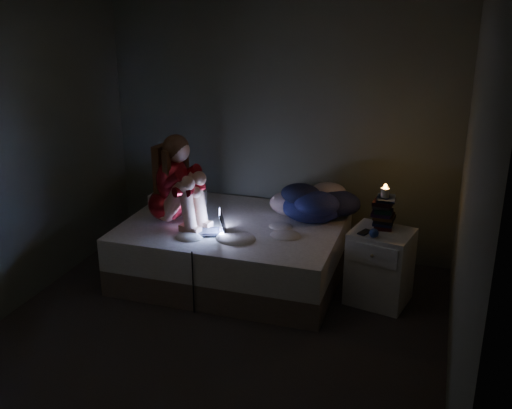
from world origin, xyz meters
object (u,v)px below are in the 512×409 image
at_px(nightstand, 380,267).
at_px(candle, 385,192).
at_px(laptop, 208,222).
at_px(bed, 234,250).
at_px(phone, 367,234).
at_px(woman, 166,178).

distance_m(nightstand, candle, 0.67).
relative_size(laptop, nightstand, 0.46).
relative_size(nightstand, candle, 8.38).
bearing_deg(bed, phone, -8.05).
xyz_separation_m(bed, nightstand, (1.39, -0.07, 0.06)).
bearing_deg(candle, nightstand, -81.72).
distance_m(laptop, nightstand, 1.58).
bearing_deg(candle, phone, -117.58).
height_order(woman, nightstand, woman).
relative_size(nightstand, phone, 4.79).
distance_m(bed, woman, 0.94).
distance_m(woman, phone, 1.89).
distance_m(laptop, candle, 1.58).
height_order(nightstand, phone, phone).
bearing_deg(candle, bed, -178.98).
relative_size(laptop, candle, 3.89).
xyz_separation_m(laptop, nightstand, (1.52, 0.24, -0.33)).
bearing_deg(bed, candle, 1.02).
relative_size(candle, phone, 0.57).
xyz_separation_m(laptop, phone, (1.40, 0.13, 0.01)).
relative_size(bed, candle, 25.10).
height_order(laptop, candle, candle).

